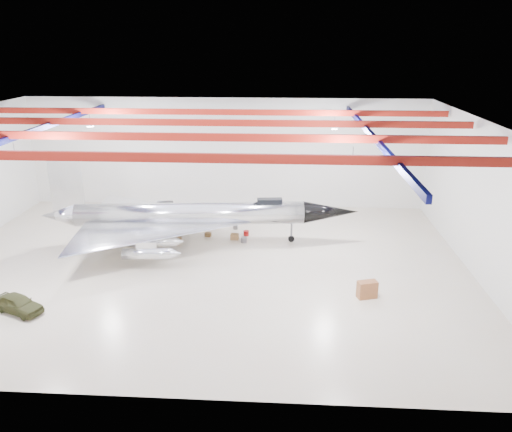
{
  "coord_description": "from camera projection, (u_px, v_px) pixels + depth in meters",
  "views": [
    {
      "loc": [
        6.2,
        -34.36,
        16.13
      ],
      "look_at": [
        3.95,
        2.0,
        3.39
      ],
      "focal_mm": 35.0,
      "sensor_mm": 36.0,
      "label": 1
    }
  ],
  "objects": [
    {
      "name": "wall_back",
      "position": [
        225.0,
        153.0,
        50.37
      ],
      "size": [
        40.0,
        0.0,
        40.0
      ],
      "primitive_type": "plane",
      "rotation": [
        1.57,
        0.0,
        0.0
      ],
      "color": "silver",
      "rests_on": "floor"
    },
    {
      "name": "parts_bin",
      "position": [
        235.0,
        237.0,
        43.04
      ],
      "size": [
        0.72,
        0.6,
        0.48
      ],
      "primitive_type": "cube",
      "rotation": [
        0.0,
        0.0,
        -0.07
      ],
      "color": "olive",
      "rests_on": "floor"
    },
    {
      "name": "floor",
      "position": [
        203.0,
        265.0,
        38.06
      ],
      "size": [
        40.0,
        40.0,
        0.0
      ],
      "primitive_type": "plane",
      "color": "beige",
      "rests_on": "ground"
    },
    {
      "name": "ceiling",
      "position": [
        197.0,
        120.0,
        34.42
      ],
      "size": [
        40.0,
        40.0,
        0.0
      ],
      "primitive_type": "plane",
      "rotation": [
        3.14,
        0.0,
        0.0
      ],
      "color": "#0A0F38",
      "rests_on": "wall_back"
    },
    {
      "name": "jeep",
      "position": [
        18.0,
        304.0,
        31.32
      ],
      "size": [
        3.71,
        2.63,
        1.17
      ],
      "primitive_type": "imported",
      "rotation": [
        0.0,
        0.0,
        1.17
      ],
      "color": "#3B3E1F",
      "rests_on": "floor"
    },
    {
      "name": "crate_ply",
      "position": [
        178.0,
        239.0,
        42.65
      ],
      "size": [
        0.66,
        0.57,
        0.4
      ],
      "primitive_type": "cube",
      "rotation": [
        0.0,
        0.0,
        0.21
      ],
      "color": "olive",
      "rests_on": "floor"
    },
    {
      "name": "tool_chest",
      "position": [
        246.0,
        233.0,
        43.87
      ],
      "size": [
        0.61,
        0.61,
        0.43
      ],
      "primitive_type": "cylinder",
      "rotation": [
        0.0,
        0.0,
        0.32
      ],
      "color": "maroon",
      "rests_on": "floor"
    },
    {
      "name": "wall_right",
      "position": [
        482.0,
        202.0,
        35.07
      ],
      "size": [
        0.0,
        30.0,
        30.0
      ],
      "primitive_type": "plane",
      "rotation": [
        1.57,
        0.0,
        -1.57
      ],
      "color": "silver",
      "rests_on": "floor"
    },
    {
      "name": "desk",
      "position": [
        367.0,
        290.0,
        33.09
      ],
      "size": [
        1.42,
        0.99,
        1.18
      ],
      "primitive_type": "cube",
      "rotation": [
        0.0,
        0.0,
        0.29
      ],
      "color": "brown",
      "rests_on": "floor"
    },
    {
      "name": "spares_box",
      "position": [
        235.0,
        227.0,
        45.41
      ],
      "size": [
        0.47,
        0.47,
        0.39
      ],
      "primitive_type": "cylinder",
      "rotation": [
        0.0,
        0.0,
        0.1
      ],
      "color": "#59595B",
      "rests_on": "floor"
    },
    {
      "name": "crate_small",
      "position": [
        118.0,
        232.0,
        44.45
      ],
      "size": [
        0.41,
        0.34,
        0.28
      ],
      "primitive_type": "cube",
      "rotation": [
        0.0,
        0.0,
        -0.04
      ],
      "color": "#59595B",
      "rests_on": "floor"
    },
    {
      "name": "toolbox_red",
      "position": [
        195.0,
        221.0,
        46.89
      ],
      "size": [
        0.51,
        0.41,
        0.35
      ],
      "primitive_type": "cube",
      "rotation": [
        0.0,
        0.0,
        -0.02
      ],
      "color": "maroon",
      "rests_on": "floor"
    },
    {
      "name": "oil_barrel",
      "position": [
        208.0,
        234.0,
        43.72
      ],
      "size": [
        0.58,
        0.51,
        0.35
      ],
      "primitive_type": "cube",
      "rotation": [
        0.0,
        0.0,
        -0.25
      ],
      "color": "olive",
      "rests_on": "floor"
    },
    {
      "name": "engine_drum",
      "position": [
        244.0,
        240.0,
        42.38
      ],
      "size": [
        0.59,
        0.59,
        0.45
      ],
      "primitive_type": "cylinder",
      "rotation": [
        0.0,
        0.0,
        0.2
      ],
      "color": "#59595B",
      "rests_on": "floor"
    },
    {
      "name": "ceiling_structure",
      "position": [
        198.0,
        130.0,
        34.65
      ],
      "size": [
        39.5,
        29.5,
        1.08
      ],
      "color": "maroon",
      "rests_on": "ceiling"
    },
    {
      "name": "jet_aircraft",
      "position": [
        190.0,
        217.0,
        41.5
      ],
      "size": [
        26.41,
        16.49,
        7.2
      ],
      "rotation": [
        0.0,
        0.0,
        0.1
      ],
      "color": "silver",
      "rests_on": "floor"
    }
  ]
}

